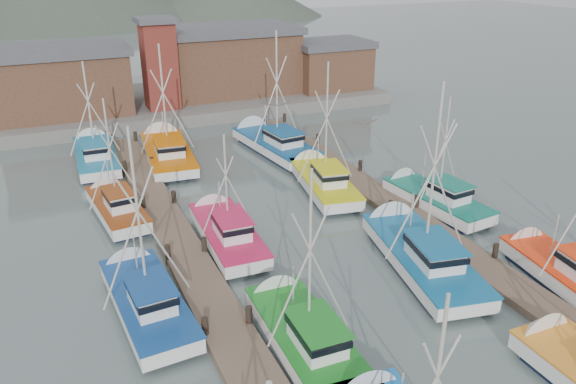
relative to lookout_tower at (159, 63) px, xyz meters
name	(u,v)px	position (x,y,z in m)	size (l,w,h in m)	color
ground	(345,278)	(2.00, -33.00, -5.55)	(260.00, 260.00, 0.00)	#4A5958
dock_left	(192,266)	(-5.00, -28.96, -5.34)	(2.30, 46.00, 1.50)	brown
dock_right	(412,218)	(9.00, -28.96, -5.34)	(2.30, 46.00, 1.50)	brown
quay	(174,102)	(2.00, 4.00, -4.95)	(44.00, 16.00, 1.20)	gray
shed_left	(60,80)	(-9.00, 2.00, -1.21)	(12.72, 8.48, 6.20)	brown
shed_center	(226,59)	(8.00, 4.00, -0.86)	(14.84, 9.54, 6.90)	brown
shed_right	(330,64)	(19.00, 1.00, -1.71)	(8.48, 6.36, 5.20)	brown
lookout_tower	(159,63)	(0.00, 0.00, 0.00)	(3.60, 3.60, 8.50)	maroon
distant_hills	(29,24)	(-10.76, 89.59, -5.55)	(175.00, 140.00, 42.00)	#4A5446
boat_4	(302,333)	(-2.36, -36.99, -4.87)	(3.62, 8.69, 9.08)	#101C37
boat_5	(418,252)	(6.22, -33.29, -4.86)	(5.01, 10.62, 10.99)	#101C37
boat_6	(145,297)	(-7.91, -31.61, -4.86)	(3.97, 8.90, 9.84)	#101C37
boat_7	(561,270)	(11.77, -37.75, -4.86)	(3.89, 8.46, 9.90)	#101C37
boat_8	(225,231)	(-2.38, -26.73, -4.88)	(3.02, 8.64, 7.37)	#101C37
boat_9	(322,180)	(6.22, -22.10, -4.87)	(4.21, 9.38, 9.81)	#101C37
boat_10	(115,206)	(-7.67, -20.70, -4.87)	(3.33, 7.91, 8.29)	#101C37
boat_11	(431,197)	(11.38, -27.68, -4.87)	(3.45, 8.62, 8.16)	#101C37
boat_12	(167,151)	(-2.33, -11.65, -4.87)	(4.20, 10.72, 10.23)	#101C37
boat_13	(272,143)	(6.20, -13.10, -4.86)	(4.46, 10.76, 10.89)	#101C37
boat_14	(95,154)	(-7.67, -10.09, -4.87)	(3.72, 9.54, 8.92)	#101C37
gull_near	(279,104)	(-2.48, -34.96, 4.53)	(1.54, 0.60, 0.24)	slate
gull_far	(365,123)	(4.87, -29.49, 1.43)	(1.55, 0.63, 0.24)	slate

